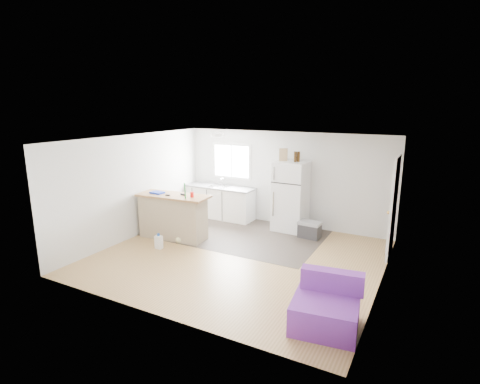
# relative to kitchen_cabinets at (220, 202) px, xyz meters

# --- Properties ---
(room) EXTENTS (5.51, 5.01, 2.41)m
(room) POSITION_rel_kitchen_cabinets_xyz_m (1.76, -2.19, 0.75)
(room) COLOR olive
(room) RESTS_ON ground
(vinyl_zone) EXTENTS (4.05, 2.50, 0.00)m
(vinyl_zone) POSITION_rel_kitchen_cabinets_xyz_m (1.04, -0.94, -0.45)
(vinyl_zone) COLOR #342C27
(vinyl_zone) RESTS_ON floor
(window) EXTENTS (1.18, 0.06, 0.98)m
(window) POSITION_rel_kitchen_cabinets_xyz_m (0.21, 0.29, 1.10)
(window) COLOR white
(window) RESTS_ON back_wall
(interior_door) EXTENTS (0.11, 0.92, 2.10)m
(interior_door) POSITION_rel_kitchen_cabinets_xyz_m (4.48, -0.64, 0.57)
(interior_door) COLOR white
(interior_door) RESTS_ON right_wall
(ceiling_fixture) EXTENTS (0.30, 0.30, 0.07)m
(ceiling_fixture) POSITION_rel_kitchen_cabinets_xyz_m (0.56, -0.99, 1.91)
(ceiling_fixture) COLOR white
(ceiling_fixture) RESTS_ON ceiling
(kitchen_cabinets) EXTENTS (1.99, 0.64, 1.16)m
(kitchen_cabinets) POSITION_rel_kitchen_cabinets_xyz_m (0.00, 0.00, 0.00)
(kitchen_cabinets) COLOR white
(kitchen_cabinets) RESTS_ON floor
(peninsula) EXTENTS (1.74, 0.78, 1.04)m
(peninsula) POSITION_rel_kitchen_cabinets_xyz_m (-0.12, -1.91, 0.08)
(peninsula) COLOR tan
(peninsula) RESTS_ON floor
(refrigerator) EXTENTS (0.78, 0.74, 1.72)m
(refrigerator) POSITION_rel_kitchen_cabinets_xyz_m (2.07, -0.07, 0.41)
(refrigerator) COLOR white
(refrigerator) RESTS_ON floor
(cooler) EXTENTS (0.53, 0.38, 0.39)m
(cooler) POSITION_rel_kitchen_cabinets_xyz_m (2.69, -0.40, -0.25)
(cooler) COLOR #302F32
(cooler) RESTS_ON floor
(purple_seat) EXTENTS (1.00, 0.95, 0.74)m
(purple_seat) POSITION_rel_kitchen_cabinets_xyz_m (4.01, -3.78, -0.18)
(purple_seat) COLOR purple
(purple_seat) RESTS_ON floor
(cleaner_jug) EXTENTS (0.16, 0.11, 0.34)m
(cleaner_jug) POSITION_rel_kitchen_cabinets_xyz_m (0.02, -2.61, -0.30)
(cleaner_jug) COLOR white
(cleaner_jug) RESTS_ON floor
(mop) EXTENTS (0.32, 0.38, 1.42)m
(mop) POSITION_rel_kitchen_cabinets_xyz_m (0.23, -2.09, -0.22)
(mop) COLOR green
(mop) RESTS_ON floor
(red_cup) EXTENTS (0.09, 0.09, 0.12)m
(red_cup) POSITION_rel_kitchen_cabinets_xyz_m (0.42, -1.89, 0.65)
(red_cup) COLOR red
(red_cup) RESTS_ON peninsula
(blue_tray) EXTENTS (0.31, 0.23, 0.04)m
(blue_tray) POSITION_rel_kitchen_cabinets_xyz_m (-0.51, -1.96, 0.61)
(blue_tray) COLOR #142FBE
(blue_tray) RESTS_ON peninsula
(tool_a) EXTENTS (0.15, 0.08, 0.03)m
(tool_a) POSITION_rel_kitchen_cabinets_xyz_m (0.12, -1.82, 0.61)
(tool_a) COLOR black
(tool_a) RESTS_ON peninsula
(tool_b) EXTENTS (0.11, 0.06, 0.03)m
(tool_b) POSITION_rel_kitchen_cabinets_xyz_m (-0.15, -2.03, 0.60)
(tool_b) COLOR black
(tool_b) RESTS_ON peninsula
(cardboard_box) EXTENTS (0.22, 0.16, 0.30)m
(cardboard_box) POSITION_rel_kitchen_cabinets_xyz_m (1.86, -0.09, 1.42)
(cardboard_box) COLOR #9F885B
(cardboard_box) RESTS_ON refrigerator
(bottle_left) EXTENTS (0.09, 0.09, 0.25)m
(bottle_left) POSITION_rel_kitchen_cabinets_xyz_m (2.18, -0.12, 1.40)
(bottle_left) COLOR #351F09
(bottle_left) RESTS_ON refrigerator
(bottle_right) EXTENTS (0.09, 0.09, 0.25)m
(bottle_right) POSITION_rel_kitchen_cabinets_xyz_m (2.24, -0.09, 1.40)
(bottle_right) COLOR #351F09
(bottle_right) RESTS_ON refrigerator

